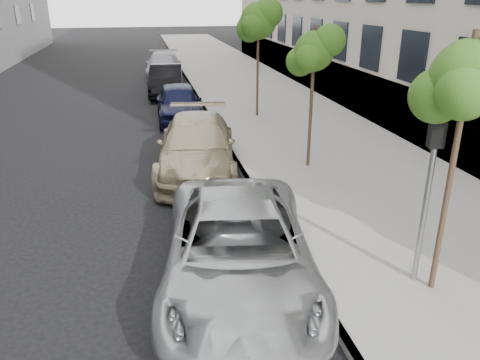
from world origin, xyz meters
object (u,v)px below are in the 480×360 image
object	(u,v)px
tree_mid	(315,51)
sedan_blue	(179,103)
sedan_rear	(164,65)
tree_near	(469,79)
suv	(197,146)
signal_pole	(429,182)
tree_far	(259,21)
minivan	(239,249)
sedan_black	(166,80)

from	to	relation	value
tree_mid	sedan_blue	distance (m)	8.04
tree_mid	sedan_rear	size ratio (longest dim) A/B	0.76
tree_near	sedan_rear	size ratio (longest dim) A/B	0.81
suv	sedan_blue	bearing A→B (deg)	98.29
tree_near	tree_mid	distance (m)	6.51
signal_pole	sedan_blue	bearing A→B (deg)	114.86
tree_mid	tree_far	world-z (taller)	tree_far
minivan	sedan_blue	bearing A→B (deg)	98.85
suv	sedan_black	xyz separation A→B (m)	(-0.19, 11.88, -0.02)
tree_near	signal_pole	distance (m)	1.77
tree_mid	suv	world-z (taller)	tree_mid
minivan	sedan_black	xyz separation A→B (m)	(-0.19, 18.03, -0.00)
tree_far	sedan_blue	xyz separation A→B (m)	(-3.33, 0.30, -3.22)
tree_mid	tree_far	xyz separation A→B (m)	(0.00, 6.50, 0.50)
sedan_black	tree_far	bearing A→B (deg)	-54.13
minivan	tree_near	bearing A→B (deg)	-5.91
tree_near	tree_far	xyz separation A→B (m)	(0.00, 13.00, 0.21)
signal_pole	sedan_rear	world-z (taller)	signal_pole
sedan_rear	tree_mid	bearing A→B (deg)	-76.46
tree_mid	signal_pole	world-z (taller)	tree_mid
tree_far	minivan	size ratio (longest dim) A/B	0.84
tree_far	suv	xyz separation A→B (m)	(-3.33, -5.97, -3.19)
suv	sedan_rear	bearing A→B (deg)	98.29
minivan	sedan_rear	size ratio (longest dim) A/B	1.04
suv	sedan_blue	size ratio (longest dim) A/B	1.22
sedan_blue	sedan_rear	world-z (taller)	sedan_rear
suv	sedan_black	world-z (taller)	suv
suv	minivan	bearing A→B (deg)	-81.71
signal_pole	sedan_rear	size ratio (longest dim) A/B	0.56
sedan_blue	sedan_black	xyz separation A→B (m)	(-0.19, 5.61, 0.01)
tree_near	suv	world-z (taller)	tree_near
minivan	suv	size ratio (longest dim) A/B	1.02
tree_near	tree_mid	size ratio (longest dim) A/B	1.07
sedan_rear	signal_pole	bearing A→B (deg)	-79.56
tree_mid	sedan_blue	bearing A→B (deg)	116.08
sedan_blue	sedan_rear	xyz separation A→B (m)	(-0.00, 11.28, 0.02)
tree_mid	tree_far	distance (m)	6.52
signal_pole	sedan_rear	xyz separation A→B (m)	(-3.12, 24.30, -1.26)
sedan_blue	sedan_black	bearing A→B (deg)	93.11
tree_mid	tree_far	bearing A→B (deg)	90.00
tree_mid	suv	size ratio (longest dim) A/B	0.75
tree_near	sedan_black	world-z (taller)	tree_near
tree_near	sedan_blue	world-z (taller)	tree_near
sedan_blue	tree_mid	bearing A→B (deg)	-62.79
sedan_black	minivan	bearing A→B (deg)	-84.32
tree_mid	sedan_rear	world-z (taller)	tree_mid
tree_far	sedan_black	distance (m)	7.59
minivan	tree_far	bearing A→B (deg)	83.50
signal_pole	minivan	bearing A→B (deg)	-179.55
minivan	sedan_blue	distance (m)	12.42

